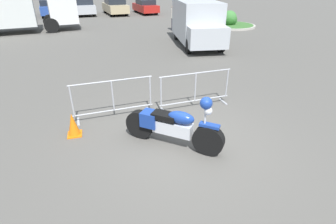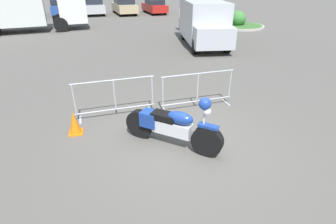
% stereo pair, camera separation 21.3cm
% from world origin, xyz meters
% --- Properties ---
extents(ground_plane, '(120.00, 120.00, 0.00)m').
position_xyz_m(ground_plane, '(0.00, 0.00, 0.00)').
color(ground_plane, '#54514C').
extents(motorcycle, '(1.95, 1.64, 1.34)m').
position_xyz_m(motorcycle, '(-0.31, -0.01, 0.51)').
color(motorcycle, black).
rests_on(motorcycle, ground).
extents(crowd_barrier_near, '(2.18, 0.59, 1.07)m').
position_xyz_m(crowd_barrier_near, '(-1.49, 1.72, 0.55)').
color(crowd_barrier_near, '#9EA0A5').
rests_on(crowd_barrier_near, ground).
extents(crowd_barrier_far, '(2.18, 0.59, 1.07)m').
position_xyz_m(crowd_barrier_far, '(0.86, 1.72, 0.55)').
color(crowd_barrier_far, '#9EA0A5').
rests_on(crowd_barrier_far, ground).
extents(box_truck, '(7.96, 3.47, 2.98)m').
position_xyz_m(box_truck, '(-7.15, 15.58, 1.64)').
color(box_truck, silver).
rests_on(box_truck, ground).
extents(delivery_van, '(2.52, 5.19, 2.31)m').
position_xyz_m(delivery_van, '(3.72, 9.24, 1.24)').
color(delivery_van, '#B2B7BC').
rests_on(delivery_van, ground).
extents(parked_car_white, '(2.25, 4.39, 1.43)m').
position_xyz_m(parked_car_white, '(-8.72, 24.16, 0.72)').
color(parked_car_white, white).
rests_on(parked_car_white, ground).
extents(parked_car_blue, '(2.38, 4.64, 1.51)m').
position_xyz_m(parked_car_blue, '(-5.66, 24.18, 0.76)').
color(parked_car_blue, '#284799').
rests_on(parked_car_blue, ground).
extents(parked_car_silver, '(2.40, 4.69, 1.52)m').
position_xyz_m(parked_car_silver, '(-2.60, 24.13, 0.77)').
color(parked_car_silver, '#B7BABF').
rests_on(parked_car_silver, ground).
extents(parked_car_tan, '(2.39, 4.67, 1.52)m').
position_xyz_m(parked_car_tan, '(0.47, 23.58, 0.77)').
color(parked_car_tan, tan).
rests_on(parked_car_tan, ground).
extents(parked_car_red, '(2.17, 4.23, 1.37)m').
position_xyz_m(parked_car_red, '(3.53, 23.48, 0.70)').
color(parked_car_red, '#B21E19').
rests_on(parked_car_red, ground).
extents(pedestrian, '(0.48, 0.48, 1.69)m').
position_xyz_m(pedestrian, '(3.65, 13.68, 0.92)').
color(pedestrian, '#262838').
rests_on(pedestrian, ground).
extents(planter_island, '(3.75, 3.75, 1.23)m').
position_xyz_m(planter_island, '(8.22, 14.31, 0.41)').
color(planter_island, '#ADA89E').
rests_on(planter_island, ground).
extents(traffic_cone, '(0.34, 0.34, 0.59)m').
position_xyz_m(traffic_cone, '(-2.52, 1.01, 0.29)').
color(traffic_cone, orange).
rests_on(traffic_cone, ground).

